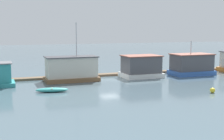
% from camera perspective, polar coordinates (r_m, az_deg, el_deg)
% --- Properties ---
extents(ground_plane, '(200.00, 200.00, 0.00)m').
position_cam_1_polar(ground_plane, '(43.74, -0.46, -1.66)').
color(ground_plane, '#475B66').
extents(dock_walkway, '(59.60, 1.47, 0.30)m').
position_cam_1_polar(dock_walkway, '(46.65, -1.77, -0.89)').
color(dock_walkway, brown).
rests_on(dock_walkway, ground_plane).
extents(houseboat_brown, '(7.15, 3.55, 7.83)m').
position_cam_1_polar(houseboat_brown, '(42.23, -7.44, 0.17)').
color(houseboat_brown, brown).
rests_on(houseboat_brown, ground_plane).
extents(houseboat_white, '(5.61, 4.10, 3.19)m').
position_cam_1_polar(houseboat_white, '(45.47, 5.34, 0.61)').
color(houseboat_white, white).
rests_on(houseboat_white, ground_plane).
extents(houseboat_blue, '(6.36, 3.92, 5.23)m').
position_cam_1_polar(houseboat_blue, '(49.26, 14.35, 0.97)').
color(houseboat_blue, '#3866B7').
rests_on(houseboat_blue, ground_plane).
extents(dinghy_teal, '(3.73, 1.73, 0.49)m').
position_cam_1_polar(dinghy_teal, '(35.37, -10.91, -3.59)').
color(dinghy_teal, teal).
rests_on(dinghy_teal, ground_plane).
extents(buoy_yellow, '(0.58, 0.58, 0.58)m').
position_cam_1_polar(buoy_yellow, '(36.01, 17.91, -3.56)').
color(buoy_yellow, yellow).
rests_on(buoy_yellow, ground_plane).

